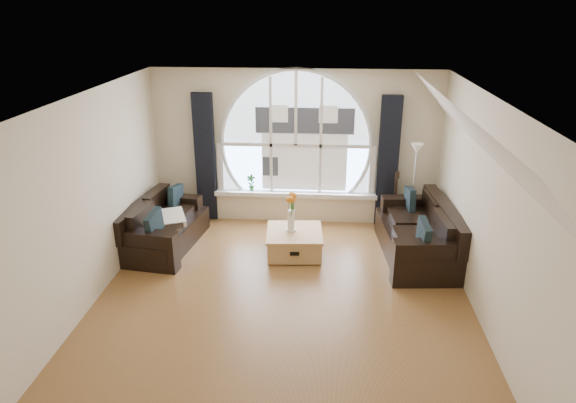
# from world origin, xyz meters

# --- Properties ---
(ground) EXTENTS (5.00, 5.50, 0.01)m
(ground) POSITION_xyz_m (0.00, 0.00, 0.00)
(ground) COLOR brown
(ground) RESTS_ON ground
(ceiling) EXTENTS (5.00, 5.50, 0.01)m
(ceiling) POSITION_xyz_m (0.00, 0.00, 2.70)
(ceiling) COLOR silver
(ceiling) RESTS_ON ground
(wall_back) EXTENTS (5.00, 0.01, 2.70)m
(wall_back) POSITION_xyz_m (0.00, 2.75, 1.35)
(wall_back) COLOR beige
(wall_back) RESTS_ON ground
(wall_front) EXTENTS (5.00, 0.01, 2.70)m
(wall_front) POSITION_xyz_m (0.00, -2.75, 1.35)
(wall_front) COLOR beige
(wall_front) RESTS_ON ground
(wall_left) EXTENTS (0.01, 5.50, 2.70)m
(wall_left) POSITION_xyz_m (-2.50, 0.00, 1.35)
(wall_left) COLOR beige
(wall_left) RESTS_ON ground
(wall_right) EXTENTS (0.01, 5.50, 2.70)m
(wall_right) POSITION_xyz_m (2.50, 0.00, 1.35)
(wall_right) COLOR beige
(wall_right) RESTS_ON ground
(attic_slope) EXTENTS (0.92, 5.50, 0.72)m
(attic_slope) POSITION_xyz_m (2.20, 0.00, 2.35)
(attic_slope) COLOR silver
(attic_slope) RESTS_ON ground
(arched_window) EXTENTS (2.60, 0.06, 2.15)m
(arched_window) POSITION_xyz_m (0.00, 2.72, 1.62)
(arched_window) COLOR silver
(arched_window) RESTS_ON wall_back
(window_sill) EXTENTS (2.90, 0.22, 0.08)m
(window_sill) POSITION_xyz_m (0.00, 2.65, 0.51)
(window_sill) COLOR white
(window_sill) RESTS_ON wall_back
(window_frame) EXTENTS (2.76, 0.08, 2.15)m
(window_frame) POSITION_xyz_m (0.00, 2.69, 1.62)
(window_frame) COLOR white
(window_frame) RESTS_ON wall_back
(neighbor_house) EXTENTS (1.70, 0.02, 1.50)m
(neighbor_house) POSITION_xyz_m (0.15, 2.71, 1.50)
(neighbor_house) COLOR silver
(neighbor_house) RESTS_ON wall_back
(curtain_left) EXTENTS (0.35, 0.12, 2.30)m
(curtain_left) POSITION_xyz_m (-1.60, 2.63, 1.15)
(curtain_left) COLOR black
(curtain_left) RESTS_ON ground
(curtain_right) EXTENTS (0.35, 0.12, 2.30)m
(curtain_right) POSITION_xyz_m (1.60, 2.63, 1.15)
(curtain_right) COLOR black
(curtain_right) RESTS_ON ground
(sofa_left) EXTENTS (1.11, 1.86, 0.78)m
(sofa_left) POSITION_xyz_m (-2.05, 1.43, 0.40)
(sofa_left) COLOR black
(sofa_left) RESTS_ON ground
(sofa_right) EXTENTS (1.13, 2.02, 0.87)m
(sofa_right) POSITION_xyz_m (1.98, 1.37, 0.40)
(sofa_right) COLOR black
(sofa_right) RESTS_ON ground
(coffee_chest) EXTENTS (0.92, 0.92, 0.42)m
(coffee_chest) POSITION_xyz_m (0.07, 1.32, 0.21)
(coffee_chest) COLOR #A47B43
(coffee_chest) RESTS_ON ground
(throw_blanket) EXTENTS (0.72, 0.72, 0.10)m
(throw_blanket) POSITION_xyz_m (-1.99, 1.41, 0.50)
(throw_blanket) COLOR silver
(throw_blanket) RESTS_ON sofa_left
(vase_flowers) EXTENTS (0.24, 0.24, 0.70)m
(vase_flowers) POSITION_xyz_m (0.01, 1.35, 0.77)
(vase_flowers) COLOR white
(vase_flowers) RESTS_ON coffee_chest
(floor_lamp) EXTENTS (0.24, 0.24, 1.60)m
(floor_lamp) POSITION_xyz_m (2.00, 2.20, 0.80)
(floor_lamp) COLOR #B2B2B2
(floor_lamp) RESTS_ON ground
(guitar) EXTENTS (0.38, 0.26, 1.06)m
(guitar) POSITION_xyz_m (1.75, 2.50, 0.53)
(guitar) COLOR brown
(guitar) RESTS_ON ground
(potted_plant) EXTENTS (0.16, 0.12, 0.30)m
(potted_plant) POSITION_xyz_m (-0.80, 2.65, 0.70)
(potted_plant) COLOR #1E6023
(potted_plant) RESTS_ON window_sill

